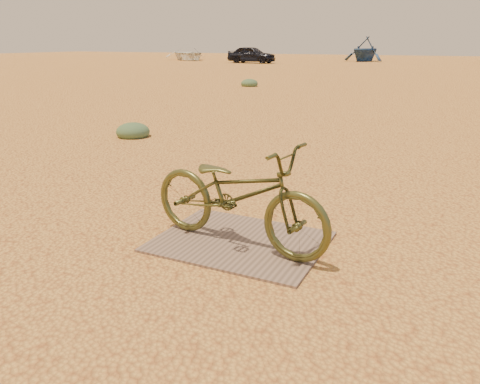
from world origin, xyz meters
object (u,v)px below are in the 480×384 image
at_px(plywood_board, 240,241).
at_px(boat_near_left, 188,54).
at_px(bicycle, 237,194).
at_px(boat_far_left, 365,49).
at_px(car, 252,55).

distance_m(plywood_board, boat_near_left, 42.16).
bearing_deg(bicycle, boat_near_left, 40.62).
bearing_deg(boat_far_left, plywood_board, -64.81).
bearing_deg(boat_near_left, plywood_board, -99.64).
bearing_deg(car, boat_near_left, 69.29).
height_order(plywood_board, car, car).
distance_m(bicycle, boat_near_left, 42.23).
bearing_deg(boat_near_left, car, -62.90).
bearing_deg(boat_far_left, car, -121.39).
height_order(plywood_board, boat_near_left, boat_near_left).
relative_size(car, boat_far_left, 0.97).
bearing_deg(boat_near_left, boat_far_left, -26.94).
xyz_separation_m(boat_near_left, boat_far_left, (15.57, 4.22, 0.51)).
distance_m(car, boat_far_left, 10.52).
relative_size(bicycle, car, 0.45).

